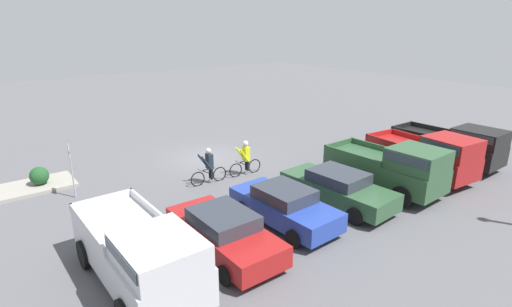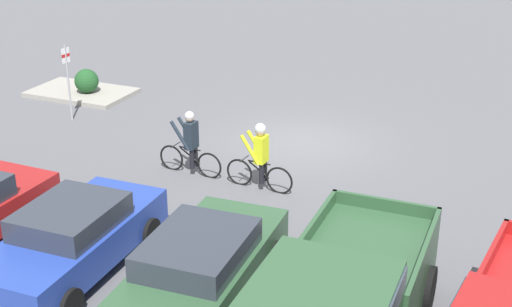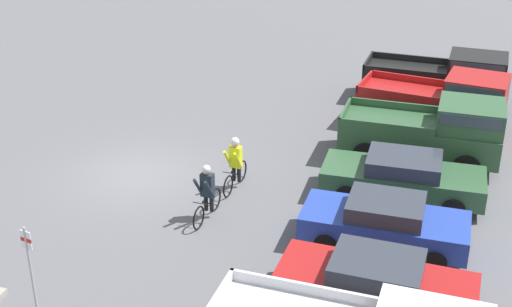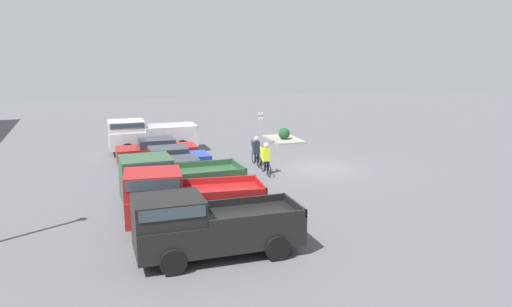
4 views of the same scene
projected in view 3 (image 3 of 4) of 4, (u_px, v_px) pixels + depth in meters
name	position (u px, v px, depth m)	size (l,w,h in m)	color
ground_plane	(138.00, 175.00, 22.98)	(80.00, 80.00, 0.00)	#56565B
pickup_truck_0	(445.00, 77.00, 28.15)	(2.19, 5.39, 2.13)	black
pickup_truck_1	(443.00, 101.00, 25.64)	(2.64, 5.29, 2.25)	maroon
pickup_truck_2	(434.00, 130.00, 23.31)	(2.38, 5.18, 2.22)	#2D5133
sedan_0	(403.00, 177.00, 21.26)	(2.21, 4.88, 1.42)	#2D5133
sedan_1	(385.00, 223.00, 18.89)	(2.06, 4.44, 1.42)	#233D9E
sedan_2	(376.00, 285.00, 16.43)	(2.02, 4.59, 1.41)	maroon
cyclist_0	(207.00, 192.00, 20.16)	(1.83, 0.47, 1.72)	black
cyclist_1	(235.00, 162.00, 21.80)	(1.80, 0.47, 1.74)	black
fire_lane_sign	(30.00, 263.00, 15.95)	(0.07, 0.30, 2.37)	#9E9EA3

